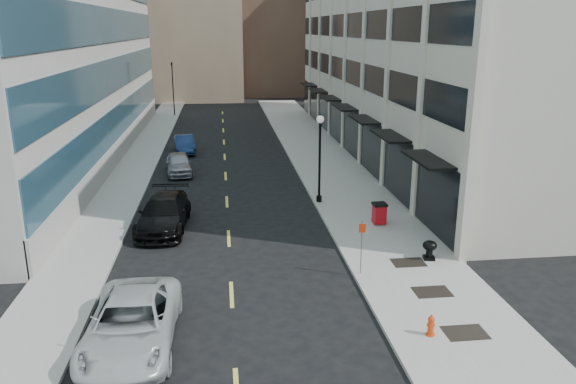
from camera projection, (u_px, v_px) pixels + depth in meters
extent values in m
plane|color=black|center=(233.00, 320.00, 19.59)|extent=(160.00, 160.00, 0.00)
cube|color=#99978B|center=(333.00, 172.00, 39.48)|extent=(5.00, 80.00, 0.15)
cube|color=#99978B|center=(129.00, 178.00, 37.88)|extent=(3.00, 80.00, 0.15)
cube|color=beige|center=(435.00, 38.00, 44.72)|extent=(14.00, 46.00, 18.00)
cube|color=black|center=(347.00, 127.00, 45.89)|extent=(0.18, 46.00, 3.60)
cube|color=black|center=(349.00, 71.00, 44.62)|extent=(0.12, 46.00, 1.80)
cube|color=black|center=(350.00, 25.00, 43.64)|extent=(0.12, 46.00, 1.80)
cube|color=beige|center=(479.00, 49.00, 22.00)|extent=(0.35, 0.60, 18.00)
cube|color=beige|center=(426.00, 45.00, 27.72)|extent=(0.35, 0.60, 18.00)
cube|color=beige|center=(390.00, 42.00, 33.44)|extent=(0.35, 0.60, 18.00)
cube|color=beige|center=(365.00, 40.00, 39.15)|extent=(0.35, 0.60, 18.00)
cube|color=beige|center=(346.00, 38.00, 44.87)|extent=(0.35, 0.60, 18.00)
cube|color=beige|center=(332.00, 37.00, 50.59)|extent=(0.35, 0.60, 18.00)
cube|color=beige|center=(320.00, 36.00, 56.30)|extent=(0.35, 0.60, 18.00)
cube|color=beige|center=(311.00, 35.00, 62.02)|extent=(0.35, 0.60, 18.00)
cube|color=black|center=(427.00, 159.00, 26.23)|extent=(1.30, 4.00, 0.12)
cube|color=black|center=(390.00, 136.00, 31.94)|extent=(1.30, 4.00, 0.12)
cube|color=black|center=(364.00, 119.00, 37.66)|extent=(1.30, 4.00, 0.12)
cube|color=black|center=(345.00, 107.00, 43.37)|extent=(1.30, 4.00, 0.12)
cube|color=black|center=(330.00, 98.00, 49.09)|extent=(1.30, 4.00, 0.12)
cube|color=black|center=(318.00, 91.00, 54.81)|extent=(1.30, 4.00, 0.12)
cube|color=black|center=(309.00, 85.00, 60.52)|extent=(1.30, 4.00, 0.12)
cube|color=#99978B|center=(123.00, 146.00, 44.15)|extent=(0.20, 46.00, 1.80)
cube|color=#2C5468|center=(120.00, 119.00, 43.56)|extent=(0.14, 45.60, 2.40)
cube|color=#2C5468|center=(116.00, 73.00, 42.57)|extent=(0.14, 45.60, 2.40)
cube|color=#2C5468|center=(112.00, 25.00, 41.59)|extent=(0.14, 45.60, 2.40)
cube|color=#957D61|center=(130.00, 20.00, 89.21)|extent=(12.00, 14.00, 22.00)
cube|color=beige|center=(344.00, 26.00, 81.70)|extent=(10.00, 14.00, 20.00)
cube|color=black|center=(465.00, 333.00, 18.51)|extent=(1.40, 1.00, 0.01)
cube|color=black|center=(432.00, 292.00, 21.36)|extent=(1.40, 1.00, 0.01)
cube|color=black|center=(408.00, 262.00, 24.03)|extent=(1.40, 1.00, 0.01)
cube|color=#D8CC4C|center=(232.00, 294.00, 21.49)|extent=(0.15, 2.20, 0.01)
cube|color=#D8CC4C|center=(229.00, 238.00, 27.21)|extent=(0.15, 2.20, 0.01)
cube|color=#D8CC4C|center=(227.00, 202.00, 32.92)|extent=(0.15, 2.20, 0.01)
cube|color=#D8CC4C|center=(226.00, 176.00, 38.64)|extent=(0.15, 2.20, 0.01)
cube|color=#D8CC4C|center=(225.00, 157.00, 44.36)|extent=(0.15, 2.20, 0.01)
cube|color=#D8CC4C|center=(224.00, 142.00, 50.07)|extent=(0.15, 2.20, 0.01)
cube|color=#D8CC4C|center=(223.00, 130.00, 55.79)|extent=(0.15, 2.20, 0.01)
cube|color=#D8CC4C|center=(223.00, 121.00, 61.51)|extent=(0.15, 2.20, 0.01)
cube|color=#D8CC4C|center=(222.00, 113.00, 67.22)|extent=(0.15, 2.20, 0.01)
cylinder|color=black|center=(173.00, 90.00, 63.85)|extent=(0.12, 0.12, 6.00)
imported|color=black|center=(172.00, 63.00, 63.00)|extent=(0.66, 0.66, 1.98)
imported|color=silver|center=(132.00, 324.00, 17.74)|extent=(2.84, 5.95, 1.64)
imported|color=black|center=(164.00, 213.00, 28.28)|extent=(2.65, 5.85, 1.66)
imported|color=#95979D|center=(179.00, 164.00, 39.02)|extent=(2.23, 4.48, 1.47)
imported|color=navy|center=(185.00, 144.00, 45.70)|extent=(1.98, 4.40, 1.40)
cylinder|color=#F64511|center=(430.00, 334.00, 18.36)|extent=(0.30, 0.30, 0.06)
cylinder|color=#F64511|center=(431.00, 327.00, 18.28)|extent=(0.20, 0.20, 0.50)
sphere|color=#F64511|center=(431.00, 319.00, 18.21)|extent=(0.22, 0.22, 0.22)
cylinder|color=#F64511|center=(432.00, 316.00, 18.18)|extent=(0.06, 0.06, 0.09)
cylinder|color=#F64511|center=(431.00, 325.00, 18.27)|extent=(0.27, 0.12, 0.10)
cylinder|color=#F64511|center=(431.00, 325.00, 18.25)|extent=(0.15, 0.16, 0.14)
cube|color=#B10B15|center=(379.00, 214.00, 28.64)|extent=(0.63, 0.63, 0.97)
cube|color=black|center=(380.00, 204.00, 28.50)|extent=(0.71, 0.71, 0.12)
cylinder|color=black|center=(373.00, 220.00, 29.05)|extent=(0.06, 0.21, 0.21)
cylinder|color=black|center=(381.00, 220.00, 29.09)|extent=(0.06, 0.21, 0.21)
cylinder|color=black|center=(319.00, 199.00, 32.43)|extent=(0.31, 0.31, 0.35)
cylinder|color=black|center=(320.00, 161.00, 31.80)|extent=(0.14, 0.14, 4.45)
sphere|color=silver|center=(320.00, 119.00, 31.13)|extent=(0.43, 0.43, 0.43)
cone|color=black|center=(320.00, 115.00, 31.06)|extent=(0.12, 0.12, 0.17)
cylinder|color=slate|center=(361.00, 247.00, 22.68)|extent=(0.04, 0.04, 2.30)
cube|color=red|center=(362.00, 228.00, 22.44)|extent=(0.27, 0.09, 0.36)
cube|color=black|center=(429.00, 258.00, 24.37)|extent=(0.53, 0.53, 0.13)
cylinder|color=black|center=(429.00, 252.00, 24.29)|extent=(0.29, 0.29, 0.44)
ellipsoid|color=black|center=(430.00, 245.00, 24.20)|extent=(0.62, 0.62, 0.43)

